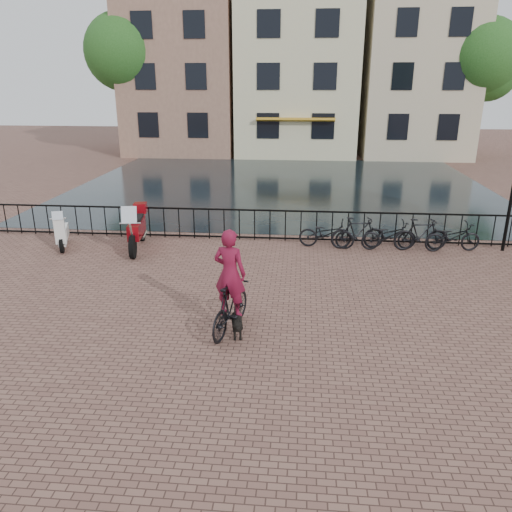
# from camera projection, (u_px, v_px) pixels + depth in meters

# --- Properties ---
(ground) EXTENTS (100.00, 100.00, 0.00)m
(ground) POSITION_uv_depth(u_px,v_px,m) (241.00, 376.00, 8.80)
(ground) COLOR brown
(ground) RESTS_ON ground
(canal_water) EXTENTS (20.00, 20.00, 0.00)m
(canal_water) POSITION_uv_depth(u_px,v_px,m) (282.00, 185.00, 25.06)
(canal_water) COLOR black
(canal_water) RESTS_ON ground
(railing) EXTENTS (20.00, 0.05, 1.02)m
(railing) POSITION_uv_depth(u_px,v_px,m) (270.00, 225.00, 16.15)
(railing) COLOR black
(railing) RESTS_ON ground
(canal_house_left) EXTENTS (7.50, 9.00, 12.80)m
(canal_house_left) POSITION_uv_depth(u_px,v_px,m) (185.00, 59.00, 35.51)
(canal_house_left) COLOR #825C4C
(canal_house_left) RESTS_ON ground
(canal_house_mid) EXTENTS (8.00, 9.50, 11.80)m
(canal_house_mid) POSITION_uv_depth(u_px,v_px,m) (298.00, 66.00, 34.99)
(canal_house_mid) COLOR beige
(canal_house_mid) RESTS_ON ground
(canal_house_right) EXTENTS (7.00, 9.00, 13.30)m
(canal_house_right) POSITION_uv_depth(u_px,v_px,m) (415.00, 54.00, 34.06)
(canal_house_right) COLOR #BFB58E
(canal_house_right) RESTS_ON ground
(tree_far_left) EXTENTS (5.04, 5.04, 9.27)m
(tree_far_left) POSITION_uv_depth(u_px,v_px,m) (123.00, 52.00, 32.88)
(tree_far_left) COLOR black
(tree_far_left) RESTS_ON ground
(tree_far_right) EXTENTS (4.76, 4.76, 8.76)m
(tree_far_right) POSITION_uv_depth(u_px,v_px,m) (482.00, 57.00, 31.04)
(tree_far_right) COLOR black
(tree_far_right) RESTS_ON ground
(cyclist) EXTENTS (1.00, 1.95, 2.57)m
(cyclist) POSITION_uv_depth(u_px,v_px,m) (230.00, 287.00, 10.09)
(cyclist) COLOR black
(cyclist) RESTS_ON ground
(dog) EXTENTS (0.39, 0.80, 0.52)m
(dog) POSITION_uv_depth(u_px,v_px,m) (237.00, 325.00, 10.10)
(dog) COLOR black
(dog) RESTS_ON ground
(motorcycle) EXTENTS (0.88, 2.33, 1.62)m
(motorcycle) POSITION_uv_depth(u_px,v_px,m) (136.00, 224.00, 15.21)
(motorcycle) COLOR maroon
(motorcycle) RESTS_ON ground
(scooter) EXTENTS (0.89, 1.49, 1.33)m
(scooter) POSITION_uv_depth(u_px,v_px,m) (62.00, 227.00, 15.43)
(scooter) COLOR silver
(scooter) RESTS_ON ground
(parked_bike_0) EXTENTS (1.78, 0.83, 0.90)m
(parked_bike_0) POSITION_uv_depth(u_px,v_px,m) (327.00, 234.00, 15.45)
(parked_bike_0) COLOR black
(parked_bike_0) RESTS_ON ground
(parked_bike_1) EXTENTS (1.72, 0.73, 1.00)m
(parked_bike_1) POSITION_uv_depth(u_px,v_px,m) (358.00, 233.00, 15.36)
(parked_bike_1) COLOR black
(parked_bike_1) RESTS_ON ground
(parked_bike_2) EXTENTS (1.79, 0.86, 0.90)m
(parked_bike_2) POSITION_uv_depth(u_px,v_px,m) (389.00, 235.00, 15.29)
(parked_bike_2) COLOR black
(parked_bike_2) RESTS_ON ground
(parked_bike_3) EXTENTS (1.71, 0.69, 1.00)m
(parked_bike_3) POSITION_uv_depth(u_px,v_px,m) (421.00, 235.00, 15.19)
(parked_bike_3) COLOR black
(parked_bike_3) RESTS_ON ground
(parked_bike_4) EXTENTS (1.79, 0.87, 0.90)m
(parked_bike_4) POSITION_uv_depth(u_px,v_px,m) (453.00, 237.00, 15.13)
(parked_bike_4) COLOR black
(parked_bike_4) RESTS_ON ground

